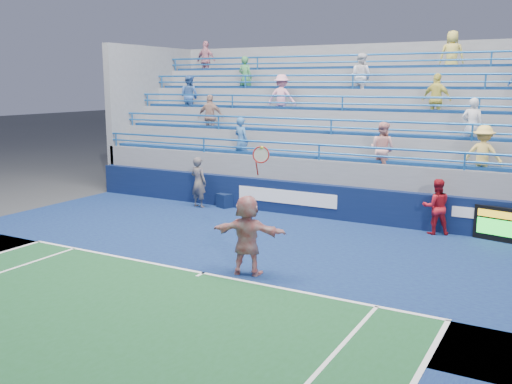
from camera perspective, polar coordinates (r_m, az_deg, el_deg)
The scene contains 8 objects.
ground at distance 13.27m, azimuth -5.32°, elevation -8.16°, with size 120.00×120.00×0.00m, color #333538.
sponsor_wall at distance 18.66m, azimuth 6.00°, elevation -0.85°, with size 18.00×0.32×1.10m.
bleacher_stand at distance 21.97m, azimuth 9.94°, elevation 3.45°, with size 18.00×5.60×6.13m.
serve_speed_board at distance 17.05m, azimuth 23.22°, elevation -3.02°, with size 1.40×0.44×0.97m.
judge_chair at distance 20.07m, azimuth -3.04°, elevation -0.75°, with size 0.64×0.66×0.88m.
tennis_player at distance 12.93m, azimuth -0.87°, elevation -4.31°, with size 1.80×0.92×2.97m.
line_judge at distance 20.05m, azimuth -5.77°, elevation 0.97°, with size 0.65×0.43×1.79m, color #161B3C.
ball_girl at distance 17.19m, azimuth 17.58°, elevation -1.41°, with size 0.79×0.62×1.62m, color #AA131E.
Camera 1 is at (7.15, -10.32, 4.31)m, focal length 40.00 mm.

